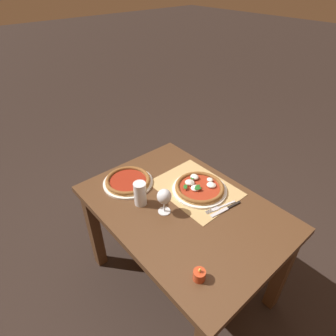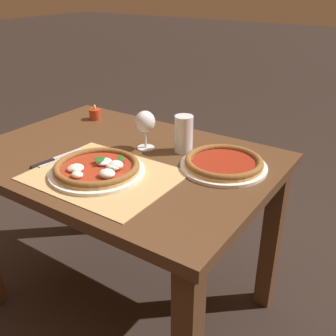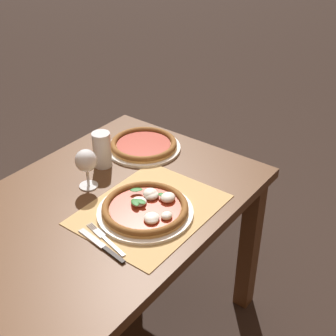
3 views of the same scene
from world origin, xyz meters
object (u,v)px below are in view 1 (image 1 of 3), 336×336
pizza_far (128,181)px  wine_glass (164,197)px  pizza_near (199,187)px  pint_glass (140,194)px  votive_candle (199,275)px  fork (220,207)px  knife (226,209)px

pizza_far → wine_glass: 0.35m
pizza_near → pint_glass: 0.37m
pizza_near → votive_candle: (-0.41, 0.43, 0.00)m
pizza_far → fork: 0.59m
pint_glass → fork: pint_glass is taller
pizza_near → pizza_far: 0.45m
fork → votive_candle: 0.47m
pizza_far → votive_candle: (-0.75, 0.14, 0.00)m
pizza_near → votive_candle: votive_candle is taller
wine_glass → knife: 0.36m
wine_glass → votive_candle: 0.45m
wine_glass → votive_candle: size_ratio=2.15×
pizza_near → fork: bearing=174.5°
pizza_near → pizza_far: size_ratio=1.06×
pint_glass → pizza_far: bearing=-13.4°
knife → pizza_far: bearing=27.1°
pizza_near → wine_glass: bearing=89.7°
pizza_near → knife: 0.21m
pint_glass → wine_glass: bearing=-157.3°
pizza_far → pizza_near: bearing=-139.6°
wine_glass → fork: 0.33m
votive_candle → knife: bearing=-64.7°
pizza_far → fork: pizza_far is taller
pint_glass → pizza_near: bearing=-113.0°
pizza_near → pint_glass: size_ratio=2.28×
pizza_near → knife: pizza_near is taller
pint_glass → fork: size_ratio=0.73×
pizza_far → knife: pizza_far is taller
wine_glass → votive_candle: bearing=160.0°
pizza_near → pint_glass: pint_glass is taller
pint_glass → votive_candle: (-0.55, 0.09, -0.05)m
pizza_far → pint_glass: pint_glass is taller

